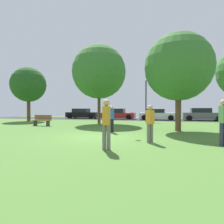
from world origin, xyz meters
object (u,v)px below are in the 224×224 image
Objects in this scene: frisbee_disc at (131,113)px; oak_tree_center at (179,67)px; person_walking at (224,120)px; person_thrower at (111,118)px; street_lamp_post at (146,101)px; park_bench at (42,120)px; parked_car_red at (118,114)px; person_bystander at (106,122)px; birch_tree_lone at (28,85)px; parked_car_black at (82,114)px; maple_tree_far at (99,72)px; person_catcher at (150,122)px; parked_car_grey at (202,115)px; parked_car_white at (157,115)px.

oak_tree_center is at bearing 55.68° from frisbee_disc.
person_thrower is at bearing 42.87° from person_walking.
oak_tree_center reaches higher than street_lamp_post.
person_walking is at bearing -17.67° from frisbee_disc.
person_thrower is 2.39m from frisbee_disc.
person_thrower is at bearing 157.81° from park_bench.
parked_car_red is (-3.03, 14.25, -0.26)m from person_thrower.
person_bystander reaches higher than person_thrower.
park_bench is (5.25, -5.02, -3.69)m from birch_tree_lone.
parked_car_black is at bearing 60.33° from birch_tree_lone.
person_catcher is (5.42, -9.11, -4.00)m from maple_tree_far.
park_bench is at bearing -142.04° from parked_car_grey.
park_bench is 0.36× the size of street_lamp_post.
parked_car_grey reaches higher than parked_car_red.
birch_tree_lone reaches higher than person_walking.
frisbee_disc is at bearing -92.50° from parked_car_white.
frisbee_disc is at bearing -124.32° from oak_tree_center.
birch_tree_lone is 22.30× the size of frisbee_disc.
street_lamp_post is (13.12, 2.48, -1.90)m from birch_tree_lone.
oak_tree_center is at bearing -60.78° from parked_car_red.
oak_tree_center reaches higher than person_bystander.
maple_tree_far is at bearing -123.97° from parked_car_white.
parked_car_red is at bearing 105.85° from frisbee_disc.
birch_tree_lone is at bearing 169.74° from maple_tree_far.
person_thrower is 10.40m from street_lamp_post.
person_walking is 0.40× the size of parked_car_black.
person_bystander is at bearing -97.09° from frisbee_disc.
parked_car_red is at bearing 90.98° from maple_tree_far.
parked_car_white is (10.45, -0.68, -0.01)m from parked_car_black.
birch_tree_lone is (-9.11, 1.65, -0.73)m from maple_tree_far.
frisbee_disc is 0.06× the size of parked_car_red.
person_walking is 4.00m from frisbee_disc.
maple_tree_far is at bearing 16.43° from person_bystander.
oak_tree_center is 12.54m from parked_car_white.
parked_car_black is 1.00× the size of street_lamp_post.
person_walking reaches higher than person_catcher.
park_bench is (-3.72, -11.50, -0.18)m from parked_car_red.
birch_tree_lone reaches higher than person_thrower.
parked_car_red is at bearing 8.57° from person_bystander.
person_catcher is 16.67m from parked_car_white.
maple_tree_far is at bearing -10.26° from birch_tree_lone.
parked_car_grey is at bearing 111.44° from person_thrower.
street_lamp_post reaches higher than person_thrower.
maple_tree_far reaches higher than parked_car_black.
person_catcher reaches higher than parked_car_white.
birch_tree_lone is 20.63m from parked_car_grey.
person_thrower is at bearing -99.16° from parked_car_white.
maple_tree_far is 4.07× the size of person_walking.
person_catcher is 10.92m from park_bench.
person_walking reaches higher than person_bystander.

